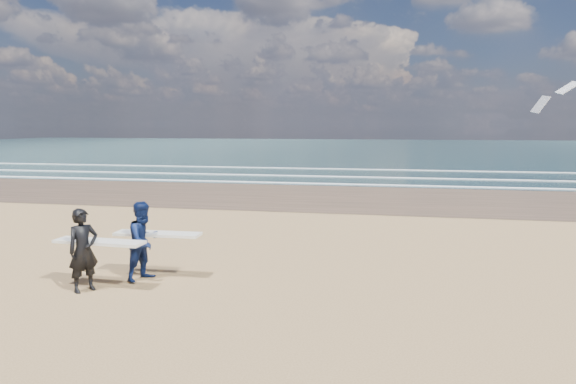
# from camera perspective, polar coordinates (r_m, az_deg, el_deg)

# --- Properties ---
(ocean) EXTENTS (220.00, 100.00, 0.02)m
(ocean) POSITION_cam_1_polar(r_m,az_deg,el_deg) (82.90, 20.03, 4.43)
(ocean) COLOR #183236
(ocean) RESTS_ON ground
(surfer_near) EXTENTS (2.22, 1.08, 1.94)m
(surfer_near) POSITION_cam_1_polar(r_m,az_deg,el_deg) (12.83, -21.62, -5.93)
(surfer_near) COLOR black
(surfer_near) RESTS_ON ground
(surfer_far) EXTENTS (2.22, 1.23, 1.97)m
(surfer_far) POSITION_cam_1_polar(r_m,az_deg,el_deg) (13.29, -15.61, -5.20)
(surfer_far) COLOR #0C1944
(surfer_far) RESTS_ON ground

